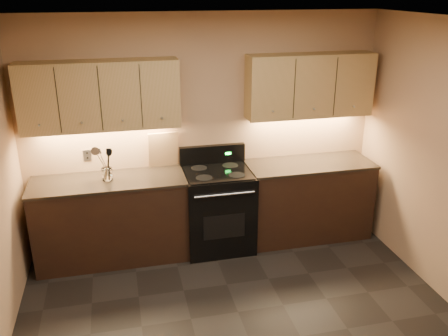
{
  "coord_description": "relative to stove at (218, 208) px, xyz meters",
  "views": [
    {
      "loc": [
        -0.95,
        -3.07,
        2.85
      ],
      "look_at": [
        0.1,
        1.45,
        1.05
      ],
      "focal_mm": 38.0,
      "sensor_mm": 36.0,
      "label": 1
    }
  ],
  "objects": [
    {
      "name": "steel_skimmer",
      "position": [
        -1.14,
        0.02,
        0.65
      ],
      "size": [
        0.23,
        0.13,
        0.37
      ],
      "primitive_type": null,
      "rotation": [
        -0.13,
        -0.42,
        0.09
      ],
      "color": "silver",
      "rests_on": "utensil_crock"
    },
    {
      "name": "counter_right",
      "position": [
        1.1,
        0.02,
        -0.01
      ],
      "size": [
        1.46,
        0.62,
        0.93
      ],
      "color": "black",
      "rests_on": "ground"
    },
    {
      "name": "stove",
      "position": [
        0.0,
        0.0,
        0.0
      ],
      "size": [
        0.76,
        0.68,
        1.14
      ],
      "color": "black",
      "rests_on": "ground"
    },
    {
      "name": "counter_left",
      "position": [
        -1.18,
        0.02,
        -0.01
      ],
      "size": [
        1.62,
        0.62,
        0.93
      ],
      "color": "black",
      "rests_on": "ground"
    },
    {
      "name": "wooden_spoon",
      "position": [
        -1.2,
        0.01,
        0.63
      ],
      "size": [
        0.14,
        0.08,
        0.34
      ],
      "primitive_type": null,
      "rotation": [
        -0.01,
        0.23,
        0.2
      ],
      "color": "tan",
      "rests_on": "utensil_crock"
    },
    {
      "name": "upper_cab_right",
      "position": [
        1.1,
        0.17,
        1.32
      ],
      "size": [
        1.44,
        0.3,
        0.7
      ],
      "primitive_type": "cube",
      "color": "tan",
      "rests_on": "wall_back"
    },
    {
      "name": "black_spoon",
      "position": [
        -1.2,
        0.05,
        0.63
      ],
      "size": [
        0.12,
        0.1,
        0.34
      ],
      "primitive_type": null,
      "rotation": [
        0.11,
        0.19,
        0.06
      ],
      "color": "black",
      "rests_on": "utensil_crock"
    },
    {
      "name": "steel_spatula",
      "position": [
        -1.14,
        0.03,
        0.64
      ],
      "size": [
        0.21,
        0.14,
        0.35
      ],
      "primitive_type": null,
      "rotation": [
        -0.02,
        -0.35,
        -0.27
      ],
      "color": "silver",
      "rests_on": "utensil_crock"
    },
    {
      "name": "ceiling",
      "position": [
        -0.08,
        -1.68,
        2.12
      ],
      "size": [
        4.0,
        4.0,
        0.0
      ],
      "primitive_type": "plane",
      "rotation": [
        3.14,
        0.0,
        0.0
      ],
      "color": "silver",
      "rests_on": "wall_back"
    },
    {
      "name": "wall_back",
      "position": [
        -0.08,
        0.32,
        0.82
      ],
      "size": [
        4.0,
        0.04,
        2.6
      ],
      "primitive_type": "cube",
      "color": "tan",
      "rests_on": "ground"
    },
    {
      "name": "black_turner",
      "position": [
        -1.17,
        -0.0,
        0.64
      ],
      "size": [
        0.12,
        0.12,
        0.35
      ],
      "primitive_type": null,
      "rotation": [
        -0.04,
        0.08,
        0.31
      ],
      "color": "black",
      "rests_on": "utensil_crock"
    },
    {
      "name": "outlet_plate",
      "position": [
        -1.38,
        0.31,
        0.64
      ],
      "size": [
        0.08,
        0.01,
        0.12
      ],
      "primitive_type": "cube",
      "color": "#B2B5BA",
      "rests_on": "wall_back"
    },
    {
      "name": "cutting_board",
      "position": [
        -0.56,
        0.27,
        0.66
      ],
      "size": [
        0.34,
        0.11,
        0.41
      ],
      "primitive_type": "cube",
      "rotation": [
        0.18,
        0.0,
        0.06
      ],
      "color": "tan",
      "rests_on": "counter_left"
    },
    {
      "name": "utensil_crock",
      "position": [
        -1.18,
        0.02,
        0.51
      ],
      "size": [
        0.14,
        0.14,
        0.14
      ],
      "color": "white",
      "rests_on": "counter_left"
    },
    {
      "name": "upper_cab_left",
      "position": [
        -1.18,
        0.17,
        1.32
      ],
      "size": [
        1.6,
        0.3,
        0.7
      ],
      "primitive_type": "cube",
      "color": "tan",
      "rests_on": "wall_back"
    }
  ]
}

